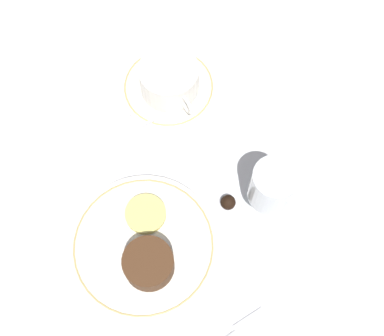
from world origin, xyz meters
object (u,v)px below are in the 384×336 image
Objects in this scene: coffee_cup at (169,79)px; dessert_cake at (149,264)px; wine_glass at (271,188)px; dinner_plate at (144,246)px.

dessert_cake is at bearing -34.83° from coffee_cup.
wine_glass reaches higher than dessert_cake.
dessert_cake reaches higher than dinner_plate.
dinner_plate is 0.21m from wine_glass.
wine_glass is (0.25, 0.02, 0.04)m from coffee_cup.
dinner_plate is at bearing -101.01° from wine_glass.
wine_glass is 1.78× the size of dessert_cake.
coffee_cup is 0.26m from wine_glass.
coffee_cup is 1.70× the size of dessert_cake.
wine_glass is at bearing 78.99° from dinner_plate.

